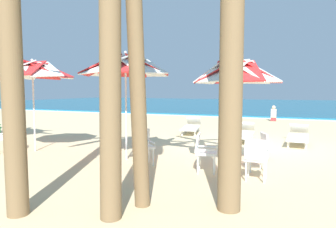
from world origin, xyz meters
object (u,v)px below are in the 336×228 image
at_px(beach_umbrella_1, 126,66).
at_px(beachgoer_seated, 274,116).
at_px(plastic_chair_1, 203,150).
at_px(sun_lounger_2, 191,126).
at_px(beach_umbrella_0, 236,73).
at_px(plastic_chair_2, 256,157).
at_px(beach_umbrella_2, 32,71).
at_px(sun_lounger_0, 298,136).
at_px(plastic_chair_4, 7,136).
at_px(plastic_chair_3, 143,144).
at_px(plastic_chair_0, 259,149).
at_px(cooler_box, 255,150).
at_px(sun_lounger_1, 244,133).

bearing_deg(beach_umbrella_1, beachgoer_seated, 75.73).
xyz_separation_m(plastic_chair_1, sun_lounger_2, (-2.13, 5.71, -0.22)).
relative_size(beach_umbrella_0, beach_umbrella_1, 0.91).
xyz_separation_m(plastic_chair_2, beach_umbrella_2, (-6.47, 0.55, 1.90)).
relative_size(sun_lounger_0, beachgoer_seated, 2.35).
bearing_deg(plastic_chair_4, plastic_chair_3, 4.64).
distance_m(plastic_chair_0, plastic_chair_3, 2.75).
bearing_deg(cooler_box, plastic_chair_3, -144.17).
xyz_separation_m(sun_lounger_2, beachgoer_seated, (2.97, 6.69, 0.01)).
relative_size(sun_lounger_0, sun_lounger_2, 0.98).
height_order(beach_umbrella_2, beachgoer_seated, beach_umbrella_2).
relative_size(beach_umbrella_0, plastic_chair_1, 2.98).
bearing_deg(cooler_box, beachgoer_seated, 90.38).
height_order(beach_umbrella_0, plastic_chair_4, beach_umbrella_0).
relative_size(plastic_chair_2, cooler_box, 1.73).
distance_m(plastic_chair_1, sun_lounger_0, 5.03).
relative_size(sun_lounger_1, beachgoer_seated, 2.34).
relative_size(plastic_chair_1, cooler_box, 1.73).
height_order(plastic_chair_1, beach_umbrella_2, beach_umbrella_2).
distance_m(plastic_chair_2, sun_lounger_1, 4.91).
bearing_deg(sun_lounger_2, beach_umbrella_2, -120.66).
relative_size(beach_umbrella_1, plastic_chair_4, 3.28).
relative_size(beach_umbrella_0, beachgoer_seated, 2.79).
height_order(sun_lounger_0, beachgoer_seated, beachgoer_seated).
xyz_separation_m(beach_umbrella_2, beachgoer_seated, (6.16, 12.07, -2.11)).
distance_m(beach_umbrella_1, beach_umbrella_2, 3.11).
relative_size(plastic_chair_1, plastic_chair_4, 1.00).
distance_m(plastic_chair_1, plastic_chair_2, 1.17).
height_order(beach_umbrella_2, cooler_box, beach_umbrella_2).
distance_m(sun_lounger_1, cooler_box, 2.73).
xyz_separation_m(beach_umbrella_2, sun_lounger_1, (5.54, 4.27, -2.12)).
distance_m(plastic_chair_0, plastic_chair_2, 0.84).
bearing_deg(plastic_chair_0, sun_lounger_1, 102.77).
distance_m(beach_umbrella_0, sun_lounger_2, 6.32).
bearing_deg(beachgoer_seated, cooler_box, -89.62).
xyz_separation_m(beach_umbrella_2, sun_lounger_2, (3.19, 5.38, -2.12)).
relative_size(beach_umbrella_0, plastic_chair_4, 2.98).
bearing_deg(beach_umbrella_0, beach_umbrella_1, 178.99).
xyz_separation_m(plastic_chair_2, beach_umbrella_1, (-3.36, 0.62, 1.95)).
bearing_deg(sun_lounger_1, cooler_box, -75.34).
xyz_separation_m(cooler_box, beachgoer_seated, (-0.07, 10.45, 0.09)).
bearing_deg(beach_umbrella_0, plastic_chair_0, 27.20).
bearing_deg(cooler_box, plastic_chair_1, -115.15).
xyz_separation_m(plastic_chair_0, cooler_box, (-0.21, 1.34, -0.30)).
xyz_separation_m(plastic_chair_3, sun_lounger_0, (3.61, 4.45, -0.22)).
bearing_deg(sun_lounger_1, plastic_chair_2, -79.12).
xyz_separation_m(plastic_chair_2, sun_lounger_1, (-0.93, 4.82, -0.22)).
bearing_deg(sun_lounger_0, sun_lounger_2, 165.04).
bearing_deg(sun_lounger_2, sun_lounger_1, -25.38).
bearing_deg(plastic_chair_3, plastic_chair_1, -5.44).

